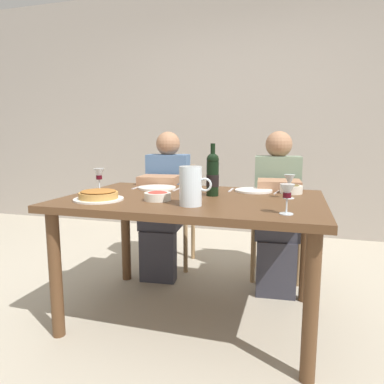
# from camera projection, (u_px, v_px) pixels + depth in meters

# --- Properties ---
(ground_plane) EXTENTS (8.00, 8.00, 0.00)m
(ground_plane) POSITION_uv_depth(u_px,v_px,m) (193.00, 316.00, 2.20)
(ground_plane) COLOR #B2A893
(back_wall) EXTENTS (8.00, 0.10, 2.80)m
(back_wall) POSITION_uv_depth(u_px,v_px,m) (245.00, 112.00, 4.01)
(back_wall) COLOR #A3998E
(back_wall) RESTS_ON ground
(dining_table) EXTENTS (1.50, 1.00, 0.76)m
(dining_table) POSITION_uv_depth(u_px,v_px,m) (193.00, 212.00, 2.10)
(dining_table) COLOR brown
(dining_table) RESTS_ON ground
(wine_bottle) EXTENTS (0.08, 0.08, 0.32)m
(wine_bottle) POSITION_uv_depth(u_px,v_px,m) (213.00, 174.00, 2.11)
(wine_bottle) COLOR black
(wine_bottle) RESTS_ON dining_table
(water_pitcher) EXTENTS (0.17, 0.12, 0.21)m
(water_pitcher) POSITION_uv_depth(u_px,v_px,m) (191.00, 188.00, 1.81)
(water_pitcher) COLOR silver
(water_pitcher) RESTS_ON dining_table
(baked_tart) EXTENTS (0.28, 0.28, 0.06)m
(baked_tart) POSITION_uv_depth(u_px,v_px,m) (99.00, 195.00, 1.98)
(baked_tart) COLOR white
(baked_tart) RESTS_ON dining_table
(salad_bowl) EXTENTS (0.15, 0.15, 0.05)m
(salad_bowl) POSITION_uv_depth(u_px,v_px,m) (158.00, 196.00, 1.97)
(salad_bowl) COLOR silver
(salad_bowl) RESTS_ON dining_table
(olive_bowl) EXTENTS (0.14, 0.14, 0.06)m
(olive_bowl) POSITION_uv_depth(u_px,v_px,m) (291.00, 189.00, 2.21)
(olive_bowl) COLOR silver
(olive_bowl) RESTS_ON dining_table
(wine_glass_left_diner) EXTENTS (0.06, 0.06, 0.14)m
(wine_glass_left_diner) POSITION_uv_depth(u_px,v_px,m) (289.00, 181.00, 2.02)
(wine_glass_left_diner) COLOR silver
(wine_glass_left_diner) RESTS_ON dining_table
(wine_glass_right_diner) EXTENTS (0.07, 0.07, 0.14)m
(wine_glass_right_diner) POSITION_uv_depth(u_px,v_px,m) (287.00, 193.00, 1.60)
(wine_glass_right_diner) COLOR silver
(wine_glass_right_diner) RESTS_ON dining_table
(wine_glass_centre) EXTENTS (0.07, 0.07, 0.15)m
(wine_glass_centre) POSITION_uv_depth(u_px,v_px,m) (99.00, 175.00, 2.30)
(wine_glass_centre) COLOR silver
(wine_glass_centre) RESTS_ON dining_table
(dinner_plate_left_setting) EXTENTS (0.24, 0.24, 0.01)m
(dinner_plate_left_setting) POSITION_uv_depth(u_px,v_px,m) (254.00, 190.00, 2.30)
(dinner_plate_left_setting) COLOR white
(dinner_plate_left_setting) RESTS_ON dining_table
(dinner_plate_right_setting) EXTENTS (0.26, 0.26, 0.01)m
(dinner_plate_right_setting) POSITION_uv_depth(u_px,v_px,m) (157.00, 188.00, 2.43)
(dinner_plate_right_setting) COLOR white
(dinner_plate_right_setting) RESTS_ON dining_table
(fork_left_setting) EXTENTS (0.01, 0.16, 0.00)m
(fork_left_setting) POSITION_uv_depth(u_px,v_px,m) (231.00, 190.00, 2.35)
(fork_left_setting) COLOR silver
(fork_left_setting) RESTS_ON dining_table
(knife_left_setting) EXTENTS (0.04, 0.18, 0.00)m
(knife_left_setting) POSITION_uv_depth(u_px,v_px,m) (277.00, 192.00, 2.26)
(knife_left_setting) COLOR silver
(knife_left_setting) RESTS_ON dining_table
(knife_right_setting) EXTENTS (0.01, 0.18, 0.00)m
(knife_right_setting) POSITION_uv_depth(u_px,v_px,m) (178.00, 189.00, 2.39)
(knife_right_setting) COLOR silver
(knife_right_setting) RESTS_ON dining_table
(spoon_right_setting) EXTENTS (0.01, 0.16, 0.00)m
(spoon_right_setting) POSITION_uv_depth(u_px,v_px,m) (137.00, 187.00, 2.47)
(spoon_right_setting) COLOR silver
(spoon_right_setting) RESTS_ON dining_table
(chair_left) EXTENTS (0.44, 0.44, 0.87)m
(chair_left) POSITION_uv_depth(u_px,v_px,m) (173.00, 207.00, 3.12)
(chair_left) COLOR #9E7A51
(chair_left) RESTS_ON ground
(diner_left) EXTENTS (0.37, 0.53, 1.16)m
(diner_left) POSITION_uv_depth(u_px,v_px,m) (165.00, 198.00, 2.87)
(diner_left) COLOR #4C6B93
(diner_left) RESTS_ON ground
(chair_right) EXTENTS (0.43, 0.43, 0.87)m
(chair_right) POSITION_uv_depth(u_px,v_px,m) (276.00, 214.00, 2.85)
(chair_right) COLOR #9E7A51
(chair_right) RESTS_ON ground
(diner_right) EXTENTS (0.36, 0.52, 1.16)m
(diner_right) POSITION_uv_depth(u_px,v_px,m) (277.00, 205.00, 2.61)
(diner_right) COLOR gray
(diner_right) RESTS_ON ground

